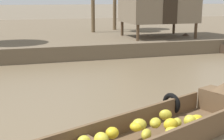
# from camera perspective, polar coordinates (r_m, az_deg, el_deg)

# --- Properties ---
(ground_plane) EXTENTS (300.00, 300.00, 0.00)m
(ground_plane) POSITION_cam_1_polar(r_m,az_deg,el_deg) (11.76, -4.30, -1.13)
(ground_plane) COLOR #726047
(riverbank_strip) EXTENTS (160.00, 20.00, 0.72)m
(riverbank_strip) POSITION_cam_1_polar(r_m,az_deg,el_deg) (24.32, -11.07, 6.82)
(riverbank_strip) COLOR brown
(riverbank_strip) RESTS_ON ground
(banana_boat) EXTENTS (5.93, 3.21, 0.85)m
(banana_boat) POSITION_cam_1_polar(r_m,az_deg,el_deg) (6.17, 5.90, -11.71)
(banana_boat) COLOR brown
(banana_boat) RESTS_ON ground
(fishing_skiff_distant) EXTENTS (2.90, 4.06, 0.89)m
(fishing_skiff_distant) POSITION_cam_1_polar(r_m,az_deg,el_deg) (18.21, 18.41, 4.31)
(fishing_skiff_distant) COLOR #3D2D21
(fishing_skiff_distant) RESTS_ON ground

